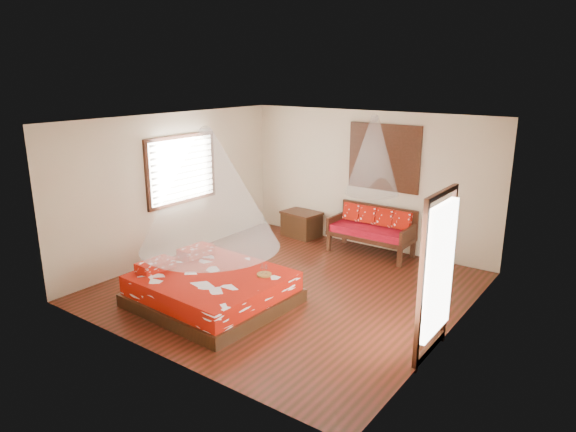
# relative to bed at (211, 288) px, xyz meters

# --- Properties ---
(room) EXTENTS (5.54, 5.54, 2.84)m
(room) POSITION_rel_bed_xyz_m (0.61, 1.23, 1.15)
(room) COLOR #32180B
(room) RESTS_ON ground
(bed) EXTENTS (2.30, 2.10, 0.65)m
(bed) POSITION_rel_bed_xyz_m (0.00, 0.00, 0.00)
(bed) COLOR black
(bed) RESTS_ON floor
(daybed) EXTENTS (1.66, 0.74, 0.94)m
(daybed) POSITION_rel_bed_xyz_m (0.96, 3.61, 0.27)
(daybed) COLOR black
(daybed) RESTS_ON floor
(storage_chest) EXTENTS (0.88, 0.69, 0.56)m
(storage_chest) POSITION_rel_bed_xyz_m (-0.82, 3.68, 0.03)
(storage_chest) COLOR black
(storage_chest) RESTS_ON floor
(shutter_panel) EXTENTS (1.52, 0.06, 1.32)m
(shutter_panel) POSITION_rel_bed_xyz_m (0.96, 3.95, 1.65)
(shutter_panel) COLOR black
(shutter_panel) RESTS_ON wall_back
(window_left) EXTENTS (0.10, 1.74, 1.34)m
(window_left) POSITION_rel_bed_xyz_m (-2.10, 1.43, 1.45)
(window_left) COLOR black
(window_left) RESTS_ON wall_left
(glazed_door) EXTENTS (0.08, 1.02, 2.16)m
(glazed_door) POSITION_rel_bed_xyz_m (3.32, 0.63, 0.82)
(glazed_door) COLOR black
(glazed_door) RESTS_ON floor
(wine_tray) EXTENTS (0.23, 0.23, 0.19)m
(wine_tray) POSITION_rel_bed_xyz_m (0.72, 0.44, 0.30)
(wine_tray) COLOR brown
(wine_tray) RESTS_ON bed
(mosquito_net_main) EXTENTS (2.13, 2.13, 1.80)m
(mosquito_net_main) POSITION_rel_bed_xyz_m (0.02, -0.00, 1.60)
(mosquito_net_main) COLOR white
(mosquito_net_main) RESTS_ON ceiling
(mosquito_net_daybed) EXTENTS (1.03, 1.03, 1.50)m
(mosquito_net_daybed) POSITION_rel_bed_xyz_m (0.96, 3.48, 1.75)
(mosquito_net_daybed) COLOR white
(mosquito_net_daybed) RESTS_ON ceiling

